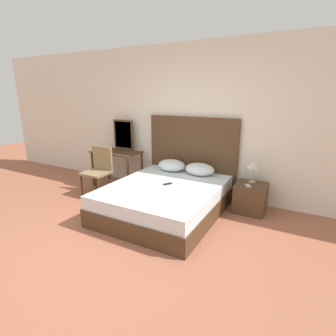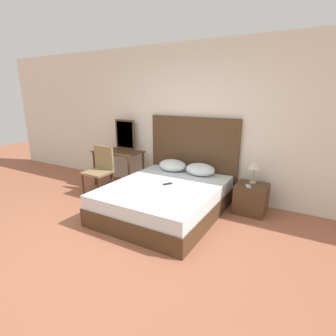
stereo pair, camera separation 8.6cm
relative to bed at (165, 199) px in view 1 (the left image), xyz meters
The scene contains 13 objects.
ground_plane 1.26m from the bed, 93.83° to the right, with size 16.00×16.00×0.00m, color #9E5B42.
wall_back 1.56m from the bed, 94.35° to the left, with size 10.00×0.06×2.70m.
bed is the anchor object (origin of this frame).
headboard 1.12m from the bed, 90.00° to the left, with size 1.71×0.05×1.44m.
pillow_left 0.86m from the bed, 110.21° to the left, with size 0.52×0.39×0.21m.
pillow_right 0.86m from the bed, 69.79° to the left, with size 0.52×0.39×0.21m.
phone_on_bed 0.25m from the bed, 71.01° to the left, with size 0.13×0.17×0.01m.
nightstand 1.37m from the bed, 30.77° to the left, with size 0.48×0.44×0.47m.
table_lamp 1.50m from the bed, 34.21° to the left, with size 0.22×0.22×0.36m.
phone_on_nightstand 1.31m from the bed, 27.31° to the left, with size 0.12×0.17×0.01m.
vanity_desk 1.67m from the bed, 155.90° to the left, with size 0.97×0.55×0.72m.
vanity_mirror 1.92m from the bed, 148.47° to the left, with size 0.47×0.03×0.60m.
chair 1.54m from the bed, behind, with size 0.47×0.43×0.89m.
Camera 1 is at (1.96, -2.11, 1.84)m, focal length 28.00 mm.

